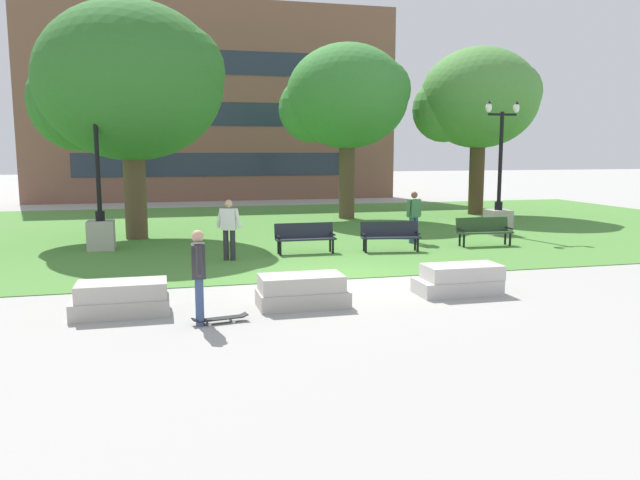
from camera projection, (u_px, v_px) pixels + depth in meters
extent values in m
plane|color=#A3A09B|center=(338.00, 280.00, 15.01)|extent=(140.00, 140.00, 0.00)
cube|color=#4C8438|center=(269.00, 229.00, 24.60)|extent=(40.00, 20.00, 0.02)
cube|color=#B2ADA3|center=(121.00, 307.00, 11.83)|extent=(1.80, 0.90, 0.32)
cube|color=#BBB6AB|center=(122.00, 290.00, 11.80)|extent=(1.66, 0.83, 0.32)
cube|color=#B2ADA3|center=(303.00, 298.00, 12.48)|extent=(1.80, 0.90, 0.32)
cube|color=#BBB6AB|center=(301.00, 283.00, 12.43)|extent=(1.66, 0.83, 0.32)
cube|color=#BCB7B2|center=(457.00, 287.00, 13.56)|extent=(1.80, 0.90, 0.32)
cube|color=beige|center=(462.00, 272.00, 13.54)|extent=(1.66, 0.83, 0.32)
cylinder|color=#384C7A|center=(199.00, 300.00, 11.25)|extent=(0.15, 0.15, 0.86)
cylinder|color=#384C7A|center=(200.00, 302.00, 11.05)|extent=(0.15, 0.15, 0.86)
cube|color=#2D2D30|center=(198.00, 261.00, 11.04)|extent=(0.26, 0.41, 0.60)
cylinder|color=#2D2D30|center=(198.00, 253.00, 11.43)|extent=(0.12, 0.39, 0.52)
cylinder|color=#2D2D30|center=(199.00, 261.00, 10.64)|extent=(0.12, 0.39, 0.52)
sphere|color=tan|center=(198.00, 236.00, 10.98)|extent=(0.22, 0.22, 0.22)
cube|color=black|center=(220.00, 319.00, 11.27)|extent=(0.82, 0.34, 0.02)
cube|color=black|center=(244.00, 315.00, 11.45)|extent=(0.15, 0.22, 0.06)
cube|color=black|center=(195.00, 320.00, 11.08)|extent=(0.15, 0.22, 0.06)
cylinder|color=silver|center=(230.00, 319.00, 11.47)|extent=(0.06, 0.04, 0.06)
cylinder|color=silver|center=(234.00, 322.00, 11.27)|extent=(0.06, 0.04, 0.06)
cylinder|color=silver|center=(207.00, 321.00, 11.29)|extent=(0.06, 0.04, 0.06)
cylinder|color=silver|center=(210.00, 325.00, 11.09)|extent=(0.06, 0.04, 0.06)
cube|color=#1E232D|center=(306.00, 239.00, 18.61)|extent=(1.80, 0.45, 0.05)
cube|color=#1E232D|center=(304.00, 230.00, 18.82)|extent=(1.80, 0.14, 0.46)
cube|color=black|center=(278.00, 236.00, 18.40)|extent=(0.06, 0.40, 0.04)
cube|color=black|center=(333.00, 234.00, 18.79)|extent=(0.06, 0.40, 0.04)
cylinder|color=black|center=(280.00, 249.00, 18.31)|extent=(0.07, 0.07, 0.41)
cylinder|color=black|center=(333.00, 247.00, 18.68)|extent=(0.07, 0.07, 0.41)
cylinder|color=black|center=(278.00, 247.00, 18.61)|extent=(0.07, 0.07, 0.41)
cylinder|color=black|center=(330.00, 245.00, 18.99)|extent=(0.07, 0.07, 0.41)
cube|color=#284723|center=(485.00, 232.00, 20.09)|extent=(1.82, 0.52, 0.05)
cube|color=#284723|center=(482.00, 224.00, 20.30)|extent=(1.80, 0.20, 0.46)
cube|color=black|center=(461.00, 229.00, 19.91)|extent=(0.08, 0.40, 0.04)
cube|color=black|center=(509.00, 228.00, 20.24)|extent=(0.08, 0.40, 0.04)
cylinder|color=black|center=(464.00, 241.00, 19.81)|extent=(0.07, 0.07, 0.41)
cylinder|color=black|center=(510.00, 240.00, 20.13)|extent=(0.07, 0.07, 0.41)
cylinder|color=black|center=(460.00, 240.00, 20.12)|extent=(0.07, 0.07, 0.41)
cylinder|color=black|center=(505.00, 238.00, 20.44)|extent=(0.07, 0.07, 0.41)
cube|color=#1E232D|center=(391.00, 237.00, 18.96)|extent=(1.85, 0.70, 0.05)
cube|color=#1E232D|center=(389.00, 229.00, 19.18)|extent=(1.80, 0.39, 0.46)
cube|color=black|center=(364.00, 234.00, 18.86)|extent=(0.12, 0.40, 0.04)
cube|color=black|center=(418.00, 233.00, 19.03)|extent=(0.12, 0.40, 0.04)
cylinder|color=black|center=(366.00, 246.00, 18.76)|extent=(0.07, 0.07, 0.41)
cylinder|color=black|center=(418.00, 245.00, 18.92)|extent=(0.07, 0.07, 0.41)
cylinder|color=black|center=(364.00, 245.00, 19.08)|extent=(0.07, 0.07, 0.41)
cylinder|color=black|center=(415.00, 244.00, 19.23)|extent=(0.07, 0.07, 0.41)
cube|color=#ADA89E|center=(101.00, 235.00, 19.37)|extent=(0.80, 0.80, 0.90)
cylinder|color=black|center=(100.00, 216.00, 19.29)|extent=(0.28, 0.28, 0.30)
cylinder|color=black|center=(97.00, 153.00, 19.01)|extent=(0.14, 0.14, 4.17)
cube|color=black|center=(93.00, 86.00, 18.72)|extent=(1.10, 0.08, 0.08)
ellipsoid|color=white|center=(73.00, 78.00, 18.55)|extent=(0.22, 0.22, 0.36)
cone|color=black|center=(73.00, 71.00, 18.52)|extent=(0.20, 0.20, 0.13)
ellipsoid|color=white|center=(112.00, 79.00, 18.82)|extent=(0.22, 0.22, 0.36)
cone|color=black|center=(112.00, 72.00, 18.79)|extent=(0.20, 0.20, 0.13)
cube|color=gray|center=(498.00, 222.00, 22.87)|extent=(0.80, 0.80, 0.90)
cylinder|color=black|center=(499.00, 206.00, 22.79)|extent=(0.28, 0.28, 0.30)
cylinder|color=black|center=(500.00, 161.00, 22.55)|extent=(0.14, 0.14, 3.53)
cube|color=black|center=(502.00, 114.00, 22.31)|extent=(1.10, 0.08, 0.08)
ellipsoid|color=white|center=(489.00, 107.00, 22.14)|extent=(0.22, 0.22, 0.36)
cone|color=black|center=(489.00, 102.00, 22.12)|extent=(0.20, 0.20, 0.13)
ellipsoid|color=white|center=(516.00, 108.00, 22.41)|extent=(0.22, 0.22, 0.36)
cone|color=black|center=(517.00, 102.00, 22.38)|extent=(0.20, 0.20, 0.13)
cylinder|color=brown|center=(347.00, 175.00, 28.02)|extent=(0.71, 0.71, 3.94)
ellipsoid|color=#387F33|center=(347.00, 96.00, 27.52)|extent=(5.39, 5.39, 4.58)
sphere|color=#387F33|center=(312.00, 109.00, 27.75)|extent=(2.97, 2.97, 2.97)
sphere|color=#387F33|center=(380.00, 90.00, 27.29)|extent=(2.70, 2.70, 2.70)
cylinder|color=brown|center=(135.00, 186.00, 21.63)|extent=(0.75, 0.75, 3.65)
ellipsoid|color=#2D6B28|center=(131.00, 81.00, 21.12)|extent=(6.29, 6.29, 5.35)
sphere|color=#2D6B28|center=(80.00, 101.00, 21.40)|extent=(3.46, 3.46, 3.46)
sphere|color=#2D6B28|center=(178.00, 71.00, 20.85)|extent=(3.15, 3.15, 3.15)
cylinder|color=#4C3823|center=(477.00, 173.00, 29.75)|extent=(0.72, 0.72, 3.98)
ellipsoid|color=#4C893D|center=(479.00, 98.00, 29.25)|extent=(5.50, 5.50, 4.68)
sphere|color=#4C893D|center=(444.00, 110.00, 29.49)|extent=(3.03, 3.03, 3.03)
sphere|color=#4C893D|center=(512.00, 91.00, 29.01)|extent=(2.75, 2.75, 2.75)
cylinder|color=#384C7A|center=(416.00, 230.00, 20.84)|extent=(0.15, 0.15, 0.86)
cylinder|color=#384C7A|center=(411.00, 230.00, 20.73)|extent=(0.15, 0.15, 0.86)
cube|color=#3D7047|center=(414.00, 208.00, 20.68)|extent=(0.46, 0.36, 0.60)
cylinder|color=#3D7047|center=(419.00, 207.00, 20.85)|extent=(0.18, 0.15, 0.56)
cylinder|color=#3D7047|center=(409.00, 208.00, 20.50)|extent=(0.18, 0.15, 0.56)
sphere|color=brown|center=(414.00, 195.00, 20.61)|extent=(0.22, 0.22, 0.22)
cylinder|color=#28282D|center=(226.00, 245.00, 17.53)|extent=(0.15, 0.15, 0.86)
cylinder|color=#28282D|center=(233.00, 245.00, 17.50)|extent=(0.15, 0.15, 0.86)
cube|color=white|center=(229.00, 219.00, 17.41)|extent=(0.46, 0.38, 0.60)
cylinder|color=white|center=(220.00, 218.00, 17.50)|extent=(0.23, 0.17, 0.56)
cylinder|color=white|center=(238.00, 219.00, 17.31)|extent=(0.23, 0.17, 0.56)
sphere|color=tan|center=(228.00, 204.00, 17.35)|extent=(0.22, 0.22, 0.22)
cube|color=brown|center=(217.00, 102.00, 37.49)|extent=(22.40, 1.00, 11.90)
cube|color=#232D3D|center=(219.00, 165.00, 37.54)|extent=(16.80, 0.03, 1.40)
cube|color=#232D3D|center=(218.00, 114.00, 37.10)|extent=(16.80, 0.03, 1.40)
cube|color=#232D3D|center=(217.00, 62.00, 36.67)|extent=(16.80, 0.03, 1.40)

